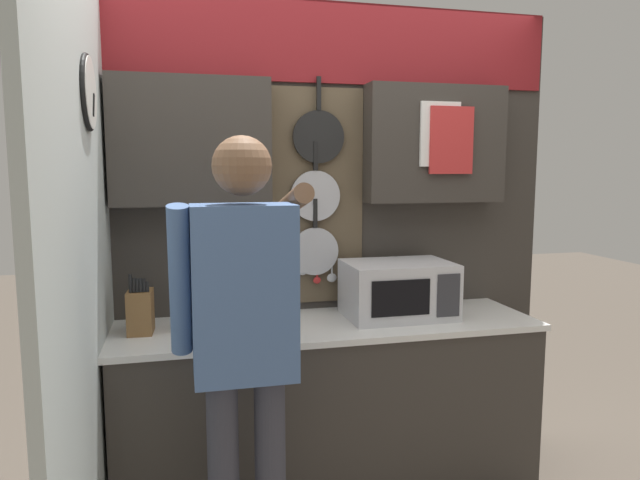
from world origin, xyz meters
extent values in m
cube|color=#38332D|center=(0.00, 0.00, 0.44)|extent=(2.05, 0.58, 0.87)
cube|color=white|center=(0.00, 0.00, 0.89)|extent=(2.08, 0.61, 0.03)
cube|color=#38332D|center=(0.00, 0.31, 1.25)|extent=(2.65, 0.04, 2.51)
cube|color=maroon|center=(0.00, 0.28, 2.30)|extent=(2.61, 0.02, 0.41)
cube|color=#38332D|center=(-0.64, 0.21, 1.79)|extent=(0.77, 0.16, 0.62)
cube|color=#38332D|center=(0.64, 0.21, 1.79)|extent=(0.77, 0.16, 0.62)
cube|color=brown|center=(0.00, 0.28, 1.51)|extent=(0.51, 0.01, 1.14)
cylinder|color=black|center=(0.01, 0.26, 1.82)|extent=(0.27, 0.02, 0.27)
cube|color=black|center=(0.01, 0.25, 2.04)|extent=(0.02, 0.02, 0.17)
cylinder|color=#B7B7BC|center=(-0.01, 0.26, 1.51)|extent=(0.26, 0.02, 0.26)
cube|color=black|center=(-0.01, 0.25, 1.72)|extent=(0.02, 0.02, 0.15)
cylinder|color=#B7B7BC|center=(-0.01, 0.26, 1.22)|extent=(0.25, 0.02, 0.25)
cube|color=black|center=(-0.01, 0.25, 1.42)|extent=(0.02, 0.02, 0.15)
cylinder|color=silver|center=(-0.08, 0.26, 1.21)|extent=(0.01, 0.01, 0.16)
ellipsoid|color=silver|center=(-0.08, 0.26, 1.11)|extent=(0.04, 0.01, 0.04)
cylinder|color=red|center=(0.00, 0.26, 1.18)|extent=(0.01, 0.01, 0.22)
ellipsoid|color=red|center=(0.00, 0.26, 1.06)|extent=(0.04, 0.01, 0.04)
cylinder|color=silver|center=(0.08, 0.26, 1.19)|extent=(0.01, 0.01, 0.20)
ellipsoid|color=silver|center=(0.08, 0.26, 1.07)|extent=(0.05, 0.01, 0.05)
cube|color=white|center=(0.63, 0.12, 1.83)|extent=(0.22, 0.02, 0.33)
cube|color=red|center=(0.69, 0.11, 1.80)|extent=(0.24, 0.02, 0.35)
cube|color=silver|center=(-1.06, -0.41, 1.25)|extent=(0.04, 1.60, 2.51)
cylinder|color=white|center=(-1.03, -0.26, 1.95)|extent=(0.02, 0.28, 0.28)
torus|color=black|center=(-1.03, -0.26, 1.95)|extent=(0.02, 0.30, 0.30)
cube|color=black|center=(-1.02, -0.24, 1.90)|extent=(0.01, 0.05, 0.09)
cube|color=silver|center=(0.37, 0.03, 1.04)|extent=(0.54, 0.37, 0.28)
cube|color=black|center=(0.31, -0.16, 1.04)|extent=(0.30, 0.01, 0.18)
cube|color=#333338|center=(0.56, -0.16, 1.04)|extent=(0.12, 0.01, 0.21)
cube|color=brown|center=(-0.89, 0.03, 1.00)|extent=(0.12, 0.16, 0.20)
cylinder|color=black|center=(-0.93, -0.01, 1.14)|extent=(0.02, 0.03, 0.08)
cylinder|color=black|center=(-0.91, -0.01, 1.13)|extent=(0.02, 0.03, 0.07)
cylinder|color=black|center=(-0.90, -0.01, 1.13)|extent=(0.02, 0.03, 0.06)
cylinder|color=black|center=(-0.88, -0.01, 1.13)|extent=(0.02, 0.03, 0.07)
cylinder|color=black|center=(-0.87, -0.01, 1.13)|extent=(0.02, 0.03, 0.06)
cylinder|color=black|center=(-0.86, -0.01, 1.12)|extent=(0.02, 0.03, 0.05)
cylinder|color=white|center=(-0.68, 0.03, 0.97)|extent=(0.10, 0.10, 0.14)
cylinder|color=silver|center=(-0.69, 0.04, 1.05)|extent=(0.03, 0.03, 0.19)
cylinder|color=silver|center=(-0.69, 0.05, 1.06)|extent=(0.06, 0.04, 0.21)
cylinder|color=tan|center=(-0.68, 0.02, 1.06)|extent=(0.02, 0.05, 0.20)
cylinder|color=silver|center=(-0.67, 0.05, 1.06)|extent=(0.04, 0.04, 0.22)
cylinder|color=black|center=(-0.68, 0.05, 1.09)|extent=(0.05, 0.06, 0.27)
cylinder|color=tan|center=(-0.68, 0.01, 1.05)|extent=(0.02, 0.03, 0.19)
cylinder|color=red|center=(-0.67, 0.01, 1.10)|extent=(0.05, 0.06, 0.28)
cube|color=#4C6B9E|center=(-0.48, -0.58, 1.20)|extent=(0.38, 0.22, 0.65)
sphere|color=brown|center=(-0.48, -0.58, 1.67)|extent=(0.22, 0.22, 0.22)
cylinder|color=#4C6B9E|center=(-0.71, -0.55, 1.25)|extent=(0.08, 0.22, 0.58)
cylinder|color=brown|center=(-0.25, -0.30, 1.51)|extent=(0.08, 0.59, 0.20)
camera|label=1|loc=(-0.69, -2.66, 1.66)|focal=32.00mm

